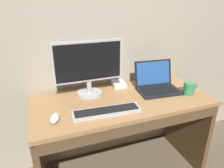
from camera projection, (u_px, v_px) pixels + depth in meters
desk at (123, 123)px, 1.74m from camera, size 1.43×0.64×0.77m
laptop_black at (157, 85)px, 1.80m from camera, size 0.37×0.30×0.24m
external_monitor at (89, 67)px, 1.64m from camera, size 0.57×0.21×0.45m
wired_keyboard at (107, 111)px, 1.46m from camera, size 0.49×0.15×0.02m
computer_mouse at (55, 118)px, 1.36m from camera, size 0.09×0.13×0.04m
external_drive_box at (118, 84)px, 1.89m from camera, size 0.13×0.16×0.04m
coffee_mug at (189, 88)px, 1.72m from camera, size 0.13×0.09×0.10m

